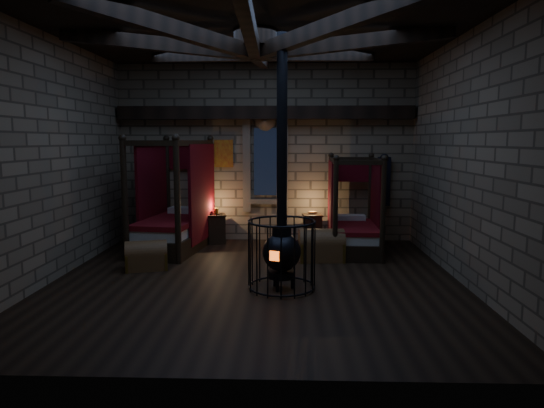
{
  "coord_description": "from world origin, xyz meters",
  "views": [
    {
      "loc": [
        0.55,
        -8.13,
        2.41
      ],
      "look_at": [
        0.25,
        0.6,
        1.26
      ],
      "focal_mm": 32.0,
      "sensor_mm": 36.0,
      "label": 1
    }
  ],
  "objects_px": {
    "trunk_right": "(321,246)",
    "bed_right": "(353,229)",
    "trunk_left": "(146,256)",
    "bed_left": "(174,223)",
    "stove": "(282,249)"
  },
  "relations": [
    {
      "from": "trunk_right",
      "to": "stove",
      "type": "xyz_separation_m",
      "value": [
        -0.78,
        -1.92,
        0.37
      ]
    },
    {
      "from": "trunk_left",
      "to": "bed_left",
      "type": "bearing_deg",
      "value": 69.15
    },
    {
      "from": "bed_left",
      "to": "trunk_left",
      "type": "height_order",
      "value": "bed_left"
    },
    {
      "from": "trunk_right",
      "to": "bed_left",
      "type": "bearing_deg",
      "value": 160.63
    },
    {
      "from": "bed_left",
      "to": "stove",
      "type": "xyz_separation_m",
      "value": [
        2.42,
        -2.82,
        0.06
      ]
    },
    {
      "from": "bed_left",
      "to": "trunk_right",
      "type": "bearing_deg",
      "value": -7.46
    },
    {
      "from": "bed_right",
      "to": "trunk_left",
      "type": "xyz_separation_m",
      "value": [
        -4.09,
        -1.62,
        -0.26
      ]
    },
    {
      "from": "bed_left",
      "to": "bed_right",
      "type": "xyz_separation_m",
      "value": [
        3.95,
        -0.08,
        -0.09
      ]
    },
    {
      "from": "trunk_left",
      "to": "trunk_right",
      "type": "xyz_separation_m",
      "value": [
        3.34,
        0.8,
        0.04
      ]
    },
    {
      "from": "bed_left",
      "to": "stove",
      "type": "bearing_deg",
      "value": -41.09
    },
    {
      "from": "trunk_left",
      "to": "trunk_right",
      "type": "bearing_deg",
      "value": -2.75
    },
    {
      "from": "trunk_left",
      "to": "stove",
      "type": "height_order",
      "value": "stove"
    },
    {
      "from": "trunk_right",
      "to": "bed_right",
      "type": "bearing_deg",
      "value": 44.12
    },
    {
      "from": "bed_right",
      "to": "trunk_left",
      "type": "distance_m",
      "value": 4.4
    },
    {
      "from": "bed_right",
      "to": "trunk_left",
      "type": "bearing_deg",
      "value": -156.48
    }
  ]
}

